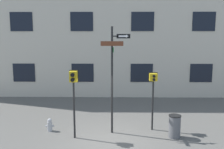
{
  "coord_description": "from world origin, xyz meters",
  "views": [
    {
      "loc": [
        0.26,
        -9.58,
        4.17
      ],
      "look_at": [
        0.1,
        0.79,
        2.56
      ],
      "focal_mm": 40.0,
      "sensor_mm": 36.0,
      "label": 1
    }
  ],
  "objects": [
    {
      "name": "trash_bin",
      "position": [
        2.69,
        0.3,
        0.48
      ],
      "size": [
        0.51,
        0.51,
        0.95
      ],
      "color": "#59595B",
      "rests_on": "ground_plane"
    },
    {
      "name": "pedestrian_signal_right",
      "position": [
        1.89,
        1.15,
        2.02
      ],
      "size": [
        0.4,
        0.4,
        2.59
      ],
      "color": "black",
      "rests_on": "ground_plane"
    },
    {
      "name": "pedestrian_signal_left",
      "position": [
        -1.44,
        0.18,
        2.21
      ],
      "size": [
        0.36,
        0.4,
        2.81
      ],
      "color": "black",
      "rests_on": "ground_plane"
    },
    {
      "name": "street_sign_pole",
      "position": [
        0.15,
        0.78,
        2.68
      ],
      "size": [
        1.22,
        0.86,
        4.56
      ],
      "color": "black",
      "rests_on": "ground_plane"
    },
    {
      "name": "fire_hydrant",
      "position": [
        -2.66,
        0.93,
        0.27
      ],
      "size": [
        0.37,
        0.21,
        0.57
      ],
      "color": "#A5A5A8",
      "rests_on": "ground_plane"
    },
    {
      "name": "ground_plane",
      "position": [
        0.0,
        0.0,
        0.0
      ],
      "size": [
        60.0,
        60.0,
        0.0
      ],
      "primitive_type": "plane",
      "color": "#595651"
    }
  ]
}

